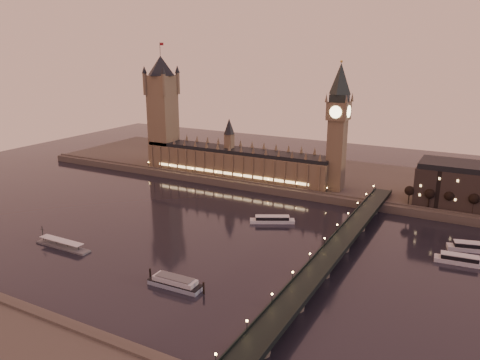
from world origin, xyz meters
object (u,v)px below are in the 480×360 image
object	(u,v)px
cruise_boat_b	(473,247)
moored_barge	(175,282)
cruise_boat_a	(272,220)
pontoon_pier	(63,245)

from	to	relation	value
cruise_boat_b	moored_barge	bearing A→B (deg)	-151.43
cruise_boat_a	moored_barge	world-z (taller)	moored_barge
cruise_boat_a	pontoon_pier	bearing A→B (deg)	-161.39
cruise_boat_b	pontoon_pier	world-z (taller)	pontoon_pier
cruise_boat_a	cruise_boat_b	world-z (taller)	cruise_boat_b
cruise_boat_a	moored_barge	distance (m)	108.47
cruise_boat_a	moored_barge	bearing A→B (deg)	-120.44
pontoon_pier	moored_barge	bearing A→B (deg)	-4.81
cruise_boat_b	pontoon_pier	xyz separation A→B (m)	(-223.67, -115.38, -1.23)
cruise_boat_b	moored_barge	xyz separation A→B (m)	(-132.65, -123.04, 0.23)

